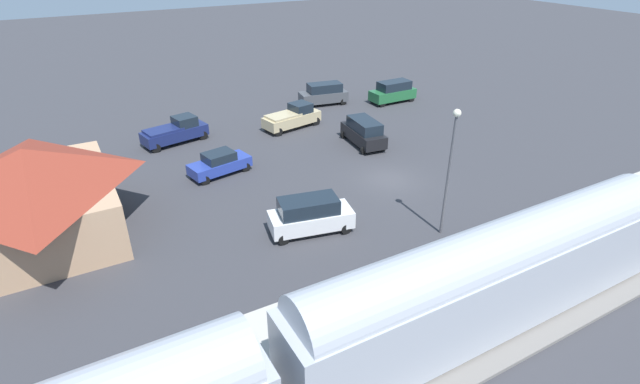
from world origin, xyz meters
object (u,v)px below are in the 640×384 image
(pedestrian_on_platform, at_px, (518,232))
(suv_white, at_px, (310,215))
(station_building, at_px, (34,192))
(pickup_tan, at_px, (293,117))
(suv_black, at_px, (364,132))
(suv_green, at_px, (393,91))
(pickup_navy, at_px, (176,131))
(sedan_blue, at_px, (220,163))
(suv_charcoal, at_px, (324,94))
(light_pole_near_platform, at_px, (451,159))
(pedestrian_waiting_far, at_px, (610,194))

(pedestrian_on_platform, bearing_deg, suv_white, 50.87)
(station_building, bearing_deg, pickup_tan, -66.47)
(suv_white, bearing_deg, station_building, 62.05)
(suv_black, height_order, suv_green, same)
(suv_white, relative_size, pickup_navy, 0.91)
(sedan_blue, distance_m, suv_charcoal, 18.43)
(pedestrian_on_platform, bearing_deg, station_building, 57.27)
(pedestrian_on_platform, bearing_deg, light_pole_near_platform, 33.84)
(light_pole_near_platform, bearing_deg, pedestrian_waiting_far, -106.40)
(station_building, bearing_deg, pedestrian_waiting_far, -114.66)
(station_building, bearing_deg, suv_black, -84.15)
(pedestrian_waiting_far, bearing_deg, pickup_navy, 40.00)
(pedestrian_on_platform, relative_size, light_pole_near_platform, 0.22)
(suv_white, bearing_deg, suv_charcoal, -31.46)
(suv_green, bearing_deg, suv_black, 131.84)
(suv_charcoal, distance_m, pickup_navy, 16.44)
(pickup_navy, relative_size, light_pole_near_platform, 0.74)
(pedestrian_waiting_far, distance_m, suv_white, 19.03)
(suv_green, bearing_deg, pedestrian_on_platform, 157.42)
(sedan_blue, distance_m, suv_green, 23.10)
(pedestrian_waiting_far, xyz_separation_m, suv_black, (16.88, 7.34, -0.13))
(sedan_blue, xyz_separation_m, suv_green, (7.91, -21.70, 0.27))
(sedan_blue, bearing_deg, pickup_navy, 8.97)
(pedestrian_on_platform, distance_m, pedestrian_waiting_far, 8.63)
(pedestrian_waiting_far, relative_size, suv_charcoal, 0.33)
(station_building, relative_size, suv_charcoal, 2.13)
(light_pole_near_platform, bearing_deg, suv_charcoal, -13.79)
(station_building, bearing_deg, light_pole_near_platform, -118.68)
(sedan_blue, xyz_separation_m, light_pole_near_platform, (-14.06, -8.83, 3.95))
(suv_charcoal, height_order, suv_green, same)
(station_building, bearing_deg, pedestrian_on_platform, -122.73)
(sedan_blue, distance_m, light_pole_near_platform, 17.06)
(pedestrian_waiting_far, xyz_separation_m, suv_green, (25.19, -1.94, -0.13))
(station_building, height_order, suv_green, station_building)
(pickup_navy, height_order, light_pole_near_platform, light_pole_near_platform)
(station_building, xyz_separation_m, light_pole_near_platform, (-11.20, -20.48, 1.96))
(suv_black, distance_m, light_pole_near_platform, 14.60)
(suv_white, distance_m, suv_charcoal, 24.56)
(suv_black, relative_size, pickup_tan, 0.90)
(pedestrian_on_platform, relative_size, suv_charcoal, 0.33)
(suv_charcoal, bearing_deg, pedestrian_on_platform, 172.36)
(suv_charcoal, bearing_deg, light_pole_near_platform, 166.21)
(suv_black, height_order, light_pole_near_platform, light_pole_near_platform)
(pedestrian_on_platform, height_order, sedan_blue, pedestrian_on_platform)
(pedestrian_waiting_far, xyz_separation_m, suv_white, (7.12, 17.65, -0.13))
(suv_white, bearing_deg, pickup_navy, 10.57)
(suv_charcoal, height_order, pickup_navy, suv_charcoal)
(pedestrian_waiting_far, relative_size, sedan_blue, 0.36)
(light_pole_near_platform, bearing_deg, suv_white, 59.85)
(pedestrian_on_platform, relative_size, suv_black, 0.34)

